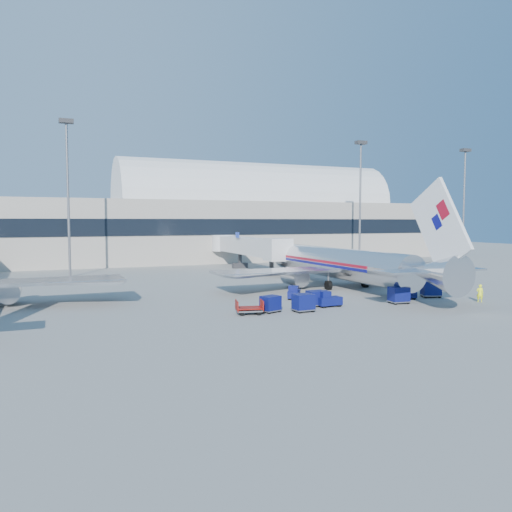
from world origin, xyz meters
name	(u,v)px	position (x,y,z in m)	size (l,w,h in m)	color
ground	(285,298)	(0.00, 0.00, 0.00)	(260.00, 260.00, 0.00)	gray
terminal	(98,224)	(-13.60, 55.96, 7.52)	(170.00, 28.15, 21.00)	#B2AA9E
airliner_main	(343,264)	(10.00, 4.51, 2.93)	(32.00, 37.26, 12.07)	silver
jetbridge_near	(245,246)	(7.60, 30.81, 3.93)	(4.40, 27.50, 6.25)	silver
mast_west	(68,174)	(-20.00, 30.00, 14.79)	(2.00, 1.20, 22.60)	slate
mast_east	(360,184)	(30.00, 30.00, 14.79)	(2.00, 1.20, 22.60)	slate
mast_far_east	(464,188)	(55.00, 30.00, 14.79)	(2.00, 1.20, 22.60)	slate
barrier_near	(409,283)	(18.00, 2.00, 0.45)	(3.00, 0.55, 0.90)	#9E9E96
barrier_mid	(430,282)	(21.30, 2.00, 0.45)	(3.00, 0.55, 0.90)	#9E9E96
barrier_far	(450,281)	(24.60, 2.00, 0.45)	(3.00, 0.55, 0.90)	#9E9E96
tug_lead	(328,299)	(1.31, -6.53, 0.70)	(2.36, 1.21, 1.52)	#0B1053
tug_right	(404,293)	(11.15, -5.45, 0.65)	(2.45, 1.96, 1.43)	#0B1053
tug_left	(294,293)	(0.48, -1.07, 0.65)	(2.16, 2.43, 1.43)	#0B1053
cart_train_a	(316,298)	(0.35, -5.90, 0.80)	(1.72, 1.32, 1.50)	#0B1053
cart_train_b	(303,302)	(-2.10, -7.96, 0.85)	(1.90, 1.50, 1.60)	#0B1053
cart_train_c	(270,304)	(-4.91, -7.04, 0.79)	(2.00, 1.75, 1.48)	#0B1053
cart_solo_near	(399,295)	(8.68, -7.62, 0.87)	(1.96, 1.55, 1.63)	#0B1053
cart_solo_far	(431,289)	(14.48, -5.66, 0.92)	(2.37, 2.12, 1.73)	#0B1053
cart_open_red	(250,309)	(-6.99, -7.22, 0.44)	(2.60, 2.08, 0.62)	slate
ramp_worker	(480,293)	(16.73, -10.06, 0.89)	(0.65, 0.43, 1.79)	#E6F91A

